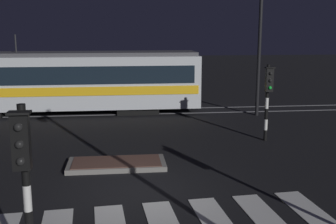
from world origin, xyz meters
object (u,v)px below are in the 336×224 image
object	(u,v)px
traffic_light_corner_far_right	(268,91)
tram	(61,81)
traffic_light_kerb_mid_left	(24,171)
street_lamp_trackside_right	(262,18)

from	to	relation	value
traffic_light_corner_far_right	tram	distance (m)	11.10
tram	traffic_light_corner_far_right	bearing A→B (deg)	-36.87
traffic_light_kerb_mid_left	tram	bearing A→B (deg)	95.60
traffic_light_kerb_mid_left	tram	xyz separation A→B (m)	(-1.53, 15.61, -0.39)
traffic_light_kerb_mid_left	street_lamp_trackside_right	xyz separation A→B (m)	(8.61, 13.75, 2.82)
traffic_light_kerb_mid_left	street_lamp_trackside_right	bearing A→B (deg)	57.94
traffic_light_kerb_mid_left	street_lamp_trackside_right	distance (m)	16.47
street_lamp_trackside_right	tram	bearing A→B (deg)	169.64
traffic_light_kerb_mid_left	tram	size ratio (longest dim) A/B	0.22
street_lamp_trackside_right	tram	world-z (taller)	street_lamp_trackside_right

